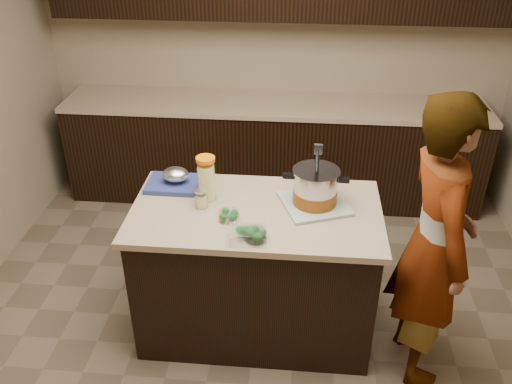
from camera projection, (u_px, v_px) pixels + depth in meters
ground_plane at (256, 323)px, 3.60m from camera, size 4.00×4.00×0.00m
room_shell at (256, 74)px, 2.73m from camera, size 4.04×4.04×2.72m
back_cabinets at (274, 96)px, 4.61m from camera, size 3.60×0.63×2.33m
island at (256, 270)px, 3.37m from camera, size 1.46×0.81×0.90m
dish_towel at (314, 204)px, 3.18m from camera, size 0.46×0.46×0.02m
stock_pot at (315, 189)px, 3.13m from camera, size 0.38×0.29×0.39m
lemonade_pitcher at (206, 180)px, 3.19m from camera, size 0.11×0.11×0.27m
mason_jar at (201, 199)px, 3.14m from camera, size 0.10×0.10×0.13m
broccoli_tub_left at (229, 216)px, 3.04m from camera, size 0.15×0.15×0.06m
broccoli_tub_right at (256, 235)px, 2.88m from camera, size 0.13×0.13×0.06m
broccoli_tub_rect at (248, 235)px, 2.87m from camera, size 0.21×0.16×0.07m
blue_tray at (174, 180)px, 3.36m from camera, size 0.32×0.26×0.12m
person at (434, 245)px, 2.90m from camera, size 0.49×0.68×1.74m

